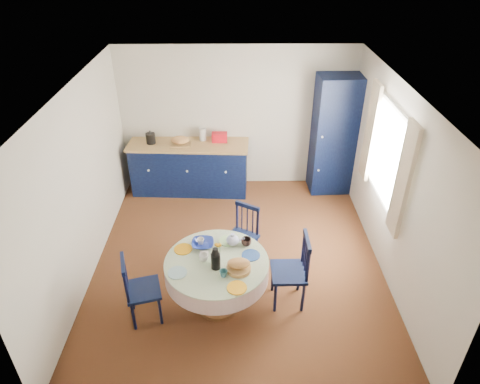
# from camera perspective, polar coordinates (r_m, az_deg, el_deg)

# --- Properties ---
(floor) EXTENTS (4.50, 4.50, 0.00)m
(floor) POSITION_cam_1_polar(r_m,az_deg,el_deg) (6.20, -0.25, -9.15)
(floor) COLOR black
(floor) RESTS_ON ground
(ceiling) EXTENTS (4.50, 4.50, 0.00)m
(ceiling) POSITION_cam_1_polar(r_m,az_deg,el_deg) (4.93, -0.32, 13.31)
(ceiling) COLOR white
(ceiling) RESTS_ON wall_back
(wall_back) EXTENTS (4.00, 0.02, 2.50)m
(wall_back) POSITION_cam_1_polar(r_m,az_deg,el_deg) (7.47, -0.40, 9.76)
(wall_back) COLOR beige
(wall_back) RESTS_ON floor
(wall_left) EXTENTS (0.02, 4.50, 2.50)m
(wall_left) POSITION_cam_1_polar(r_m,az_deg,el_deg) (5.80, -20.44, 0.62)
(wall_left) COLOR beige
(wall_left) RESTS_ON floor
(wall_right) EXTENTS (0.02, 4.50, 2.50)m
(wall_right) POSITION_cam_1_polar(r_m,az_deg,el_deg) (5.82, 19.82, 0.85)
(wall_right) COLOR beige
(wall_right) RESTS_ON floor
(window) EXTENTS (0.10, 1.74, 1.45)m
(window) POSITION_cam_1_polar(r_m,az_deg,el_deg) (5.93, 19.01, 4.62)
(window) COLOR white
(window) RESTS_ON wall_right
(kitchen_counter) EXTENTS (2.09, 0.75, 1.16)m
(kitchen_counter) POSITION_cam_1_polar(r_m,az_deg,el_deg) (7.59, -6.72, 3.40)
(kitchen_counter) COLOR black
(kitchen_counter) RESTS_ON floor
(pantry_cabinet) EXTENTS (0.75, 0.55, 2.07)m
(pantry_cabinet) POSITION_cam_1_polar(r_m,az_deg,el_deg) (7.52, 12.48, 7.36)
(pantry_cabinet) COLOR black
(pantry_cabinet) RESTS_ON floor
(dining_table) EXTENTS (1.23, 1.23, 1.02)m
(dining_table) POSITION_cam_1_polar(r_m,az_deg,el_deg) (5.15, -3.02, -10.21)
(dining_table) COLOR brown
(dining_table) RESTS_ON floor
(chair_left) EXTENTS (0.48, 0.50, 0.91)m
(chair_left) POSITION_cam_1_polar(r_m,az_deg,el_deg) (5.27, -13.23, -12.46)
(chair_left) COLOR black
(chair_left) RESTS_ON floor
(chair_far) EXTENTS (0.54, 0.53, 0.89)m
(chair_far) POSITION_cam_1_polar(r_m,az_deg,el_deg) (5.91, 0.33, -5.83)
(chair_far) COLOR black
(chair_far) RESTS_ON floor
(chair_right) EXTENTS (0.43, 0.45, 0.99)m
(chair_right) POSITION_cam_1_polar(r_m,az_deg,el_deg) (5.34, 6.98, -10.33)
(chair_right) COLOR black
(chair_right) RESTS_ON floor
(mug_a) EXTENTS (0.11, 0.11, 0.09)m
(mug_a) POSITION_cam_1_polar(r_m,az_deg,el_deg) (5.06, -4.88, -8.69)
(mug_a) COLOR silver
(mug_a) RESTS_ON dining_table
(mug_b) EXTENTS (0.09, 0.09, 0.09)m
(mug_b) POSITION_cam_1_polar(r_m,az_deg,el_deg) (4.85, -2.21, -10.80)
(mug_b) COLOR #326970
(mug_b) RESTS_ON dining_table
(mug_c) EXTENTS (0.13, 0.13, 0.10)m
(mug_c) POSITION_cam_1_polar(r_m,az_deg,el_deg) (5.26, 0.85, -6.66)
(mug_c) COLOR black
(mug_c) RESTS_ON dining_table
(mug_d) EXTENTS (0.09, 0.09, 0.08)m
(mug_d) POSITION_cam_1_polar(r_m,az_deg,el_deg) (5.30, -5.27, -6.57)
(mug_d) COLOR silver
(mug_d) RESTS_ON dining_table
(cobalt_bowl) EXTENTS (0.27, 0.27, 0.07)m
(cobalt_bowl) POSITION_cam_1_polar(r_m,az_deg,el_deg) (5.27, -4.98, -6.91)
(cobalt_bowl) COLOR navy
(cobalt_bowl) RESTS_ON dining_table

